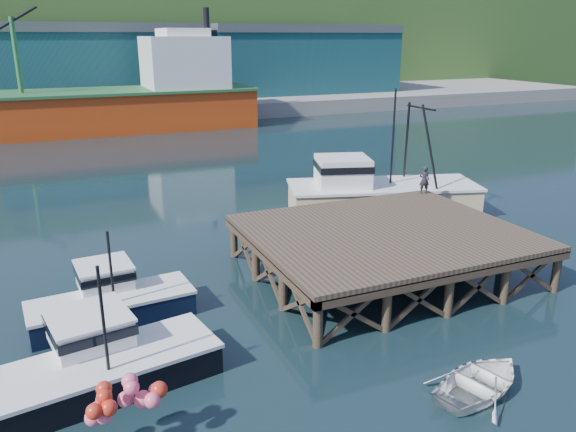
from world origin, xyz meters
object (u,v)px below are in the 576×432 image
boat_black (100,361)px  dockworker (424,180)px  boat_navy (110,299)px  trawler (379,190)px  dinghy (481,381)px

boat_black → dockworker: (18.36, 8.35, 2.10)m
boat_black → boat_navy: bearing=69.7°
trawler → dockworker: size_ratio=7.77×
boat_navy → trawler: bearing=18.4°
dinghy → dockworker: size_ratio=2.31×
dinghy → boat_navy: bearing=30.0°
dinghy → dockworker: 15.71m
boat_navy → boat_black: size_ratio=0.85×
boat_black → dinghy: 11.90m
dinghy → boat_black: bearing=48.6°
boat_black → trawler: trawler is taller
trawler → dockworker: trawler is taller
dinghy → dockworker: (7.64, 13.50, 2.53)m
trawler → dinghy: (-6.84, -16.74, -1.20)m
boat_navy → boat_black: boat_black is taller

